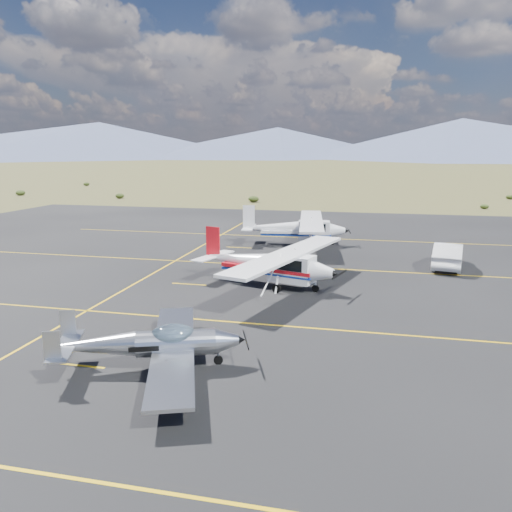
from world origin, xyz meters
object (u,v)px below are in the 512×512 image
at_px(aircraft_low_wing, 154,344).
at_px(aircraft_cessna, 269,262).
at_px(sedan, 448,255).
at_px(aircraft_plain, 296,228).

xyz_separation_m(aircraft_low_wing, aircraft_cessna, (1.68, 11.36, 0.44)).
distance_m(aircraft_low_wing, sedan, 21.66).
distance_m(aircraft_low_wing, aircraft_cessna, 11.49).
distance_m(aircraft_plain, sedan, 12.06).
bearing_deg(aircraft_low_wing, sedan, 36.37).
distance_m(aircraft_cessna, sedan, 12.28).
height_order(aircraft_cessna, aircraft_plain, aircraft_plain).
relative_size(aircraft_cessna, aircraft_plain, 0.97).
distance_m(aircraft_cessna, aircraft_plain, 12.48).
relative_size(aircraft_low_wing, aircraft_plain, 0.70).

